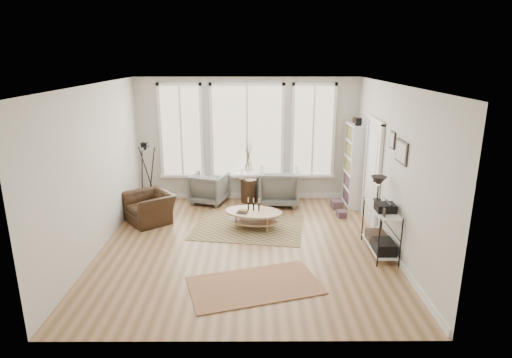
{
  "coord_description": "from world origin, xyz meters",
  "views": [
    {
      "loc": [
        0.17,
        -7.22,
        3.37
      ],
      "look_at": [
        0.2,
        0.6,
        1.1
      ],
      "focal_mm": 30.0,
      "sensor_mm": 36.0,
      "label": 1
    }
  ],
  "objects_px": {
    "side_table": "(249,171)",
    "accent_chair": "(150,207)",
    "armchair_right": "(279,187)",
    "coffee_table": "(253,215)",
    "low_shelf": "(381,226)",
    "bookcase": "(354,165)",
    "armchair_left": "(209,188)"
  },
  "relations": [
    {
      "from": "low_shelf",
      "to": "armchair_right",
      "type": "xyz_separation_m",
      "value": [
        -1.64,
        2.59,
        -0.09
      ]
    },
    {
      "from": "coffee_table",
      "to": "armchair_left",
      "type": "distance_m",
      "value": 1.89
    },
    {
      "from": "bookcase",
      "to": "armchair_left",
      "type": "distance_m",
      "value": 3.39
    },
    {
      "from": "accent_chair",
      "to": "armchair_left",
      "type": "bearing_deg",
      "value": 97.99
    },
    {
      "from": "armchair_right",
      "to": "side_table",
      "type": "relative_size",
      "value": 0.59
    },
    {
      "from": "bookcase",
      "to": "accent_chair",
      "type": "bearing_deg",
      "value": -167.07
    },
    {
      "from": "side_table",
      "to": "accent_chair",
      "type": "height_order",
      "value": "side_table"
    },
    {
      "from": "accent_chair",
      "to": "bookcase",
      "type": "bearing_deg",
      "value": 64.18
    },
    {
      "from": "armchair_right",
      "to": "accent_chair",
      "type": "height_order",
      "value": "armchair_right"
    },
    {
      "from": "armchair_right",
      "to": "side_table",
      "type": "distance_m",
      "value": 0.8
    },
    {
      "from": "low_shelf",
      "to": "side_table",
      "type": "height_order",
      "value": "side_table"
    },
    {
      "from": "armchair_right",
      "to": "accent_chair",
      "type": "xyz_separation_m",
      "value": [
        -2.77,
        -1.09,
        -0.12
      ]
    },
    {
      "from": "bookcase",
      "to": "coffee_table",
      "type": "height_order",
      "value": "bookcase"
    },
    {
      "from": "low_shelf",
      "to": "armchair_right",
      "type": "height_order",
      "value": "low_shelf"
    },
    {
      "from": "bookcase",
      "to": "low_shelf",
      "type": "bearing_deg",
      "value": -91.28
    },
    {
      "from": "low_shelf",
      "to": "armchair_right",
      "type": "relative_size",
      "value": 1.4
    },
    {
      "from": "bookcase",
      "to": "coffee_table",
      "type": "bearing_deg",
      "value": -148.47
    },
    {
      "from": "bookcase",
      "to": "armchair_right",
      "type": "height_order",
      "value": "bookcase"
    },
    {
      "from": "accent_chair",
      "to": "armchair_right",
      "type": "bearing_deg",
      "value": 72.72
    },
    {
      "from": "bookcase",
      "to": "armchair_right",
      "type": "distance_m",
      "value": 1.78
    },
    {
      "from": "coffee_table",
      "to": "armchair_right",
      "type": "relative_size",
      "value": 1.37
    },
    {
      "from": "low_shelf",
      "to": "accent_chair",
      "type": "xyz_separation_m",
      "value": [
        -4.41,
        1.5,
        -0.2
      ]
    },
    {
      "from": "coffee_table",
      "to": "armchair_right",
      "type": "distance_m",
      "value": 1.59
    },
    {
      "from": "bookcase",
      "to": "side_table",
      "type": "xyz_separation_m",
      "value": [
        -2.4,
        0.22,
        -0.2
      ]
    },
    {
      "from": "armchair_left",
      "to": "armchair_right",
      "type": "bearing_deg",
      "value": -165.5
    },
    {
      "from": "bookcase",
      "to": "side_table",
      "type": "bearing_deg",
      "value": 174.64
    },
    {
      "from": "bookcase",
      "to": "armchair_right",
      "type": "xyz_separation_m",
      "value": [
        -1.69,
        0.07,
        -0.53
      ]
    },
    {
      "from": "armchair_right",
      "to": "side_table",
      "type": "xyz_separation_m",
      "value": [
        -0.71,
        0.16,
        0.33
      ]
    },
    {
      "from": "low_shelf",
      "to": "coffee_table",
      "type": "height_order",
      "value": "low_shelf"
    },
    {
      "from": "bookcase",
      "to": "side_table",
      "type": "relative_size",
      "value": 1.32
    },
    {
      "from": "bookcase",
      "to": "side_table",
      "type": "distance_m",
      "value": 2.42
    },
    {
      "from": "low_shelf",
      "to": "armchair_left",
      "type": "distance_m",
      "value": 4.25
    }
  ]
}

